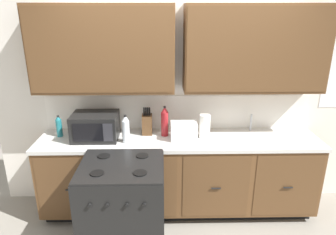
{
  "coord_description": "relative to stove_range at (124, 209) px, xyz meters",
  "views": [
    {
      "loc": [
        -0.18,
        -2.76,
        2.24
      ],
      "look_at": [
        -0.12,
        0.27,
        1.17
      ],
      "focal_mm": 32.67,
      "sensor_mm": 36.0,
      "label": 1
    }
  ],
  "objects": [
    {
      "name": "stove_range",
      "position": [
        0.0,
        0.0,
        0.0
      ],
      "size": [
        0.76,
        0.68,
        0.95
      ],
      "color": "black",
      "rests_on": "ground_plane"
    },
    {
      "name": "bottle_clear",
      "position": [
        -0.01,
        0.54,
        0.6
      ],
      "size": [
        0.08,
        0.08,
        0.3
      ],
      "color": "silver",
      "rests_on": "counter_run"
    },
    {
      "name": "bottle_teal",
      "position": [
        -0.76,
        0.71,
        0.57
      ],
      "size": [
        0.06,
        0.06,
        0.24
      ],
      "color": "#1E707A",
      "rests_on": "counter_run"
    },
    {
      "name": "ground_plane",
      "position": [
        0.55,
        0.33,
        -0.47
      ],
      "size": [
        8.0,
        8.0,
        0.0
      ],
      "primitive_type": "plane",
      "color": "gray"
    },
    {
      "name": "sink_faucet",
      "position": [
        1.39,
        0.84,
        0.55
      ],
      "size": [
        0.02,
        0.02,
        0.2
      ],
      "primitive_type": "cylinder",
      "color": "#B2B5BA",
      "rests_on": "counter_run"
    },
    {
      "name": "bottle_red",
      "position": [
        0.4,
        0.71,
        0.61
      ],
      "size": [
        0.08,
        0.08,
        0.34
      ],
      "color": "maroon",
      "rests_on": "counter_run"
    },
    {
      "name": "wall_unit",
      "position": [
        0.55,
        0.83,
        1.14
      ],
      "size": [
        4.22,
        0.4,
        2.35
      ],
      "color": "white",
      "rests_on": "ground_plane"
    },
    {
      "name": "knife_block",
      "position": [
        0.2,
        0.77,
        0.56
      ],
      "size": [
        0.11,
        0.14,
        0.31
      ],
      "color": "#52361E",
      "rests_on": "counter_run"
    },
    {
      "name": "counter_run",
      "position": [
        0.55,
        0.63,
        0.0
      ],
      "size": [
        3.05,
        0.64,
        0.92
      ],
      "color": "black",
      "rests_on": "ground_plane"
    },
    {
      "name": "toaster",
      "position": [
        0.6,
        0.6,
        0.54
      ],
      "size": [
        0.28,
        0.18,
        0.19
      ],
      "color": "white",
      "rests_on": "counter_run"
    },
    {
      "name": "microwave",
      "position": [
        -0.35,
        0.64,
        0.59
      ],
      "size": [
        0.48,
        0.37,
        0.28
      ],
      "color": "black",
      "rests_on": "counter_run"
    },
    {
      "name": "paper_towel_roll",
      "position": [
        0.83,
        0.65,
        0.58
      ],
      "size": [
        0.12,
        0.12,
        0.26
      ],
      "primitive_type": "cylinder",
      "color": "white",
      "rests_on": "counter_run"
    }
  ]
}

